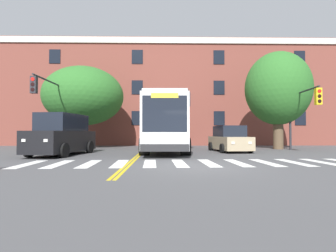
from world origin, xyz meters
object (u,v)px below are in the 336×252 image
city_bus (165,124)px  car_tan_far_lane (229,140)px  traffic_light_overhead (184,109)px  street_tree_curbside_small (84,96)px  street_tree_curbside_large (278,89)px  car_black_near_lane (63,136)px  car_silver_behind_bus (153,134)px  traffic_light_near_corner (302,107)px  traffic_light_far_corner (52,100)px

city_bus → car_tan_far_lane: size_ratio=2.61×
city_bus → traffic_light_overhead: (1.42, 1.42, 1.21)m
car_tan_far_lane → street_tree_curbside_small: size_ratio=0.49×
city_bus → street_tree_curbside_large: 9.55m
car_black_near_lane → street_tree_curbside_large: (14.79, 5.12, 3.61)m
car_silver_behind_bus → car_tan_far_lane: bearing=-62.1°
city_bus → traffic_light_near_corner: bearing=-3.3°
traffic_light_near_corner → traffic_light_overhead: (-7.88, 1.95, 0.02)m
car_black_near_lane → car_tan_far_lane: car_black_near_lane is taller
traffic_light_near_corner → street_tree_curbside_small: (-16.09, 4.31, 1.27)m
car_black_near_lane → traffic_light_far_corner: traffic_light_far_corner is taller
car_tan_far_lane → traffic_light_overhead: (-2.92, 1.85, 2.27)m
city_bus → car_black_near_lane: bearing=-153.5°
car_silver_behind_bus → traffic_light_far_corner: bearing=-121.4°
car_black_near_lane → car_silver_behind_bus: (4.71, 13.05, 0.02)m
car_tan_far_lane → street_tree_curbside_large: street_tree_curbside_large is taller
car_tan_far_lane → street_tree_curbside_large: 6.51m
city_bus → street_tree_curbside_small: (-6.79, 3.78, 2.45)m
street_tree_curbside_small → car_black_near_lane: bearing=-82.8°
car_silver_behind_bus → car_black_near_lane: bearing=-109.8°
traffic_light_near_corner → street_tree_curbside_small: bearing=165.0°
car_silver_behind_bus → traffic_light_near_corner: bearing=-45.3°
car_black_near_lane → traffic_light_overhead: 8.79m
traffic_light_far_corner → street_tree_curbside_small: size_ratio=0.60×
street_tree_curbside_large → street_tree_curbside_small: size_ratio=0.88×
traffic_light_far_corner → traffic_light_overhead: size_ratio=1.13×
street_tree_curbside_large → traffic_light_overhead: bearing=-174.3°
car_tan_far_lane → street_tree_curbside_small: (-11.14, 4.21, 3.51)m
car_black_near_lane → car_tan_far_lane: bearing=13.8°
traffic_light_overhead → street_tree_curbside_small: (-8.21, 2.36, 1.24)m
car_tan_far_lane → traffic_light_far_corner: (-12.00, 0.02, 2.70)m
car_black_near_lane → traffic_light_far_corner: size_ratio=1.02×
car_silver_behind_bus → street_tree_curbside_small: bearing=-131.4°
traffic_light_far_corner → street_tree_curbside_small: 4.36m
traffic_light_far_corner → street_tree_curbside_small: bearing=78.4°
car_silver_behind_bus → street_tree_curbside_large: (10.07, -7.94, 3.60)m
car_black_near_lane → street_tree_curbside_small: 7.51m
city_bus → car_silver_behind_bus: 10.20m
street_tree_curbside_small → traffic_light_far_corner: bearing=-101.6°
traffic_light_overhead → traffic_light_near_corner: bearing=-13.9°
traffic_light_near_corner → street_tree_curbside_large: street_tree_curbside_large is taller
city_bus → car_tan_far_lane: (4.35, -0.44, -1.06)m
city_bus → traffic_light_far_corner: (-7.65, -0.42, 1.63)m
traffic_light_far_corner → car_silver_behind_bus: bearing=58.6°
car_tan_far_lane → street_tree_curbside_small: bearing=159.3°
traffic_light_far_corner → traffic_light_overhead: 9.27m
city_bus → car_silver_behind_bus: size_ratio=2.35×
car_silver_behind_bus → traffic_light_near_corner: (10.53, -10.63, 1.93)m
traffic_light_overhead → car_tan_far_lane: bearing=-32.4°
car_black_near_lane → car_silver_behind_bus: car_silver_behind_bus is taller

